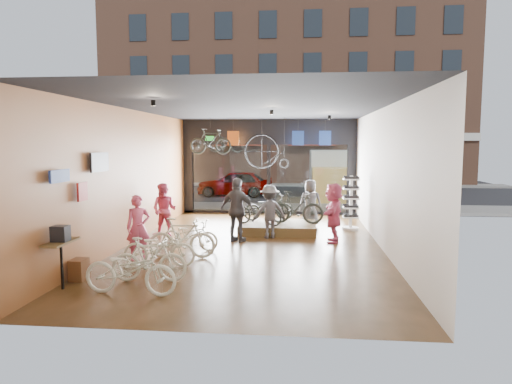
# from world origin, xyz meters

# --- Properties ---
(ground_plane) EXTENTS (7.00, 12.00, 0.04)m
(ground_plane) POSITION_xyz_m (0.00, 0.00, -0.02)
(ground_plane) COLOR black
(ground_plane) RESTS_ON ground
(ceiling) EXTENTS (7.00, 12.00, 0.04)m
(ceiling) POSITION_xyz_m (0.00, 0.00, 3.82)
(ceiling) COLOR black
(ceiling) RESTS_ON ground
(wall_left) EXTENTS (0.04, 12.00, 3.80)m
(wall_left) POSITION_xyz_m (-3.52, 0.00, 1.90)
(wall_left) COLOR brown
(wall_left) RESTS_ON ground
(wall_right) EXTENTS (0.04, 12.00, 3.80)m
(wall_right) POSITION_xyz_m (3.52, 0.00, 1.90)
(wall_right) COLOR beige
(wall_right) RESTS_ON ground
(wall_back) EXTENTS (7.00, 0.04, 3.80)m
(wall_back) POSITION_xyz_m (0.00, -6.02, 1.90)
(wall_back) COLOR beige
(wall_back) RESTS_ON ground
(storefront) EXTENTS (7.00, 0.26, 3.80)m
(storefront) POSITION_xyz_m (0.00, 6.00, 1.90)
(storefront) COLOR black
(storefront) RESTS_ON ground
(exit_sign) EXTENTS (0.35, 0.06, 0.18)m
(exit_sign) POSITION_xyz_m (-2.40, 5.88, 3.05)
(exit_sign) COLOR #198C26
(exit_sign) RESTS_ON storefront
(street_road) EXTENTS (30.00, 18.00, 0.02)m
(street_road) POSITION_xyz_m (0.00, 15.00, -0.01)
(street_road) COLOR black
(street_road) RESTS_ON ground
(sidewalk_near) EXTENTS (30.00, 2.40, 0.12)m
(sidewalk_near) POSITION_xyz_m (0.00, 7.20, 0.06)
(sidewalk_near) COLOR slate
(sidewalk_near) RESTS_ON ground
(sidewalk_far) EXTENTS (30.00, 2.00, 0.12)m
(sidewalk_far) POSITION_xyz_m (0.00, 19.00, 0.06)
(sidewalk_far) COLOR slate
(sidewalk_far) RESTS_ON ground
(opposite_building) EXTENTS (26.00, 5.00, 14.00)m
(opposite_building) POSITION_xyz_m (0.00, 21.50, 7.00)
(opposite_building) COLOR brown
(opposite_building) RESTS_ON ground
(street_car) EXTENTS (4.10, 1.65, 1.40)m
(street_car) POSITION_xyz_m (-2.26, 12.00, 0.70)
(street_car) COLOR gray
(street_car) RESTS_ON street_road
(box_truck) EXTENTS (2.11, 6.32, 2.49)m
(box_truck) POSITION_xyz_m (2.85, 11.00, 1.24)
(box_truck) COLOR silver
(box_truck) RESTS_ON street_road
(floor_bike_0) EXTENTS (1.86, 0.78, 0.95)m
(floor_bike_0) POSITION_xyz_m (-1.86, -4.40, 0.48)
(floor_bike_0) COLOR beige
(floor_bike_0) RESTS_ON ground_plane
(floor_bike_1) EXTENTS (1.58, 0.57, 0.93)m
(floor_bike_1) POSITION_xyz_m (-1.78, -3.58, 0.46)
(floor_bike_1) COLOR beige
(floor_bike_1) RESTS_ON ground_plane
(floor_bike_2) EXTENTS (1.69, 0.68, 0.87)m
(floor_bike_2) POSITION_xyz_m (-1.93, -2.43, 0.44)
(floor_bike_2) COLOR beige
(floor_bike_2) RESTS_ON ground_plane
(floor_bike_3) EXTENTS (1.69, 0.53, 1.01)m
(floor_bike_3) POSITION_xyz_m (-1.62, -1.59, 0.50)
(floor_bike_3) COLOR beige
(floor_bike_3) RESTS_ON ground_plane
(floor_bike_4) EXTENTS (1.60, 0.72, 0.82)m
(floor_bike_4) POSITION_xyz_m (-1.62, -0.73, 0.41)
(floor_bike_4) COLOR beige
(floor_bike_4) RESTS_ON ground_plane
(display_platform) EXTENTS (2.40, 1.80, 0.30)m
(display_platform) POSITION_xyz_m (0.59, 1.98, 0.15)
(display_platform) COLOR #49341B
(display_platform) RESTS_ON ground_plane
(display_bike_left) EXTENTS (1.75, 1.19, 0.87)m
(display_bike_left) POSITION_xyz_m (-0.01, 1.59, 0.73)
(display_bike_left) COLOR #212723
(display_bike_left) RESTS_ON display_platform
(display_bike_mid) EXTENTS (1.76, 0.62, 1.04)m
(display_bike_mid) POSITION_xyz_m (1.17, 1.92, 0.82)
(display_bike_mid) COLOR #212723
(display_bike_mid) RESTS_ON display_platform
(display_bike_right) EXTENTS (1.74, 0.90, 0.87)m
(display_bike_right) POSITION_xyz_m (0.24, 2.47, 0.73)
(display_bike_right) COLOR #212723
(display_bike_right) RESTS_ON display_platform
(customer_0) EXTENTS (0.69, 0.59, 1.59)m
(customer_0) POSITION_xyz_m (-2.63, -1.83, 0.80)
(customer_0) COLOR #CC4C72
(customer_0) RESTS_ON ground_plane
(customer_1) EXTENTS (0.88, 0.73, 1.64)m
(customer_1) POSITION_xyz_m (-2.84, 0.98, 0.82)
(customer_1) COLOR #CC4C72
(customer_1) RESTS_ON ground_plane
(customer_2) EXTENTS (1.18, 0.81, 1.86)m
(customer_2) POSITION_xyz_m (-0.50, 0.43, 0.93)
(customer_2) COLOR #3F3F44
(customer_2) RESTS_ON ground_plane
(customer_3) EXTENTS (1.18, 0.93, 1.61)m
(customer_3) POSITION_xyz_m (0.38, 1.04, 0.80)
(customer_3) COLOR #3F3F44
(customer_3) RESTS_ON ground_plane
(customer_4) EXTENTS (0.82, 0.57, 1.61)m
(customer_4) POSITION_xyz_m (1.64, 3.22, 0.81)
(customer_4) COLOR #3F3F44
(customer_4) RESTS_ON ground_plane
(customer_5) EXTENTS (0.66, 1.63, 1.71)m
(customer_5) POSITION_xyz_m (2.25, 0.67, 0.86)
(customer_5) COLOR #CC4C72
(customer_5) RESTS_ON ground_plane
(sunglasses_rack) EXTENTS (0.58, 0.50, 1.80)m
(sunglasses_rack) POSITION_xyz_m (2.95, 2.61, 0.90)
(sunglasses_rack) COLOR white
(sunglasses_rack) RESTS_ON ground_plane
(wall_merch) EXTENTS (0.40, 2.40, 2.60)m
(wall_merch) POSITION_xyz_m (-3.38, -3.50, 1.30)
(wall_merch) COLOR navy
(wall_merch) RESTS_ON wall_left
(penny_farthing) EXTENTS (1.59, 0.06, 1.27)m
(penny_farthing) POSITION_xyz_m (0.11, 4.54, 2.50)
(penny_farthing) COLOR black
(penny_farthing) RESTS_ON ceiling
(hung_bike) EXTENTS (1.62, 0.60, 0.95)m
(hung_bike) POSITION_xyz_m (-2.03, 4.20, 2.93)
(hung_bike) COLOR #212723
(hung_bike) RESTS_ON ceiling
(jersey_left) EXTENTS (0.45, 0.03, 0.55)m
(jersey_left) POSITION_xyz_m (-1.33, 5.20, 3.05)
(jersey_left) COLOR #CC5919
(jersey_left) RESTS_ON ceiling
(jersey_mid) EXTENTS (0.45, 0.03, 0.55)m
(jersey_mid) POSITION_xyz_m (1.18, 5.20, 3.05)
(jersey_mid) COLOR #1E3F99
(jersey_mid) RESTS_ON ceiling
(jersey_right) EXTENTS (0.45, 0.03, 0.55)m
(jersey_right) POSITION_xyz_m (2.21, 5.20, 3.05)
(jersey_right) COLOR #1E3F99
(jersey_right) RESTS_ON ceiling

